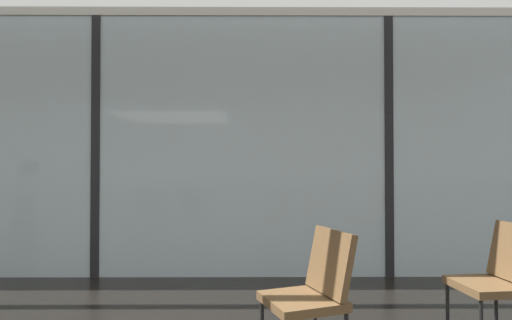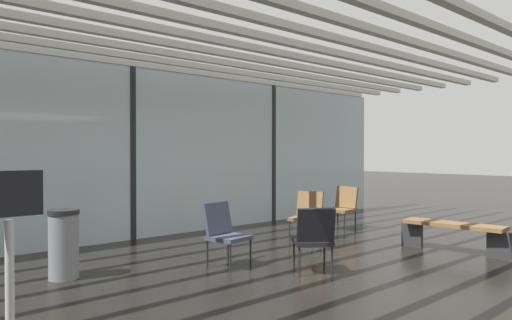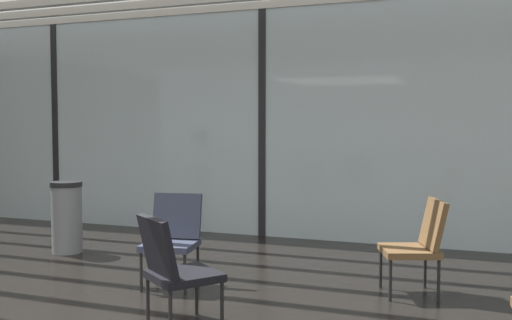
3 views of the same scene
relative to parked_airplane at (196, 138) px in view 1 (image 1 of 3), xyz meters
The scene contains 6 objects.
glass_curtain_wall 6.52m from the parked_airplane, 92.57° to the right, with size 14.00×0.08×3.12m, color silver.
window_mullion_1 6.52m from the parked_airplane, 92.57° to the right, with size 0.10×0.12×3.12m, color black.
window_mullion_2 7.27m from the parked_airplane, 63.71° to the right, with size 0.10×0.12×3.12m, color black.
parked_airplane is the anchor object (origin of this frame).
lounge_chair_2 9.17m from the parked_airplane, 67.39° to the right, with size 0.57×0.53×0.87m.
lounge_chair_3 9.04m from the parked_airplane, 76.99° to the right, with size 0.66×0.63×0.87m.
Camera 1 is at (1.88, 0.15, 1.30)m, focal length 29.52 mm.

